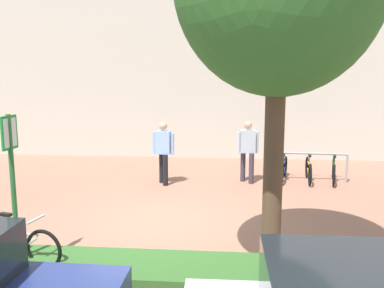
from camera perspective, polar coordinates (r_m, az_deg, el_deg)
The scene contains 9 objects.
ground_plane at distance 9.08m, azimuth -4.47°, elevation -10.45°, with size 60.00×60.00×0.00m, color #936651.
building_facade at distance 15.93m, azimuth -0.15°, elevation 16.59°, with size 28.00×1.20×10.00m, color beige.
planter_strip at distance 7.28m, azimuth -12.35°, elevation -15.32°, with size 7.00×1.10×0.16m, color #336028.
parking_sign_post at distance 7.27m, azimuth -22.46°, elevation -3.11°, with size 0.08×0.36×2.47m.
bike_at_sign at distance 7.76m, azimuth -21.88°, elevation -12.05°, with size 1.65×0.52×0.86m.
bike_rack_cluster at distance 12.69m, azimuth 14.98°, elevation -3.19°, with size 2.11×1.59×0.83m.
bollard_steel at distance 11.80m, azimuth 9.93°, elevation -3.47°, with size 0.16×0.16×0.90m, color #ADADB2.
person_shirt_white at distance 11.86m, azimuth -3.77°, elevation -0.64°, with size 0.61×0.42×1.72m.
person_shirt_blue at distance 12.12m, azimuth 7.26°, elevation -0.47°, with size 0.60×0.38×1.72m.
Camera 1 is at (1.44, -8.38, 3.16)m, focal length 40.84 mm.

